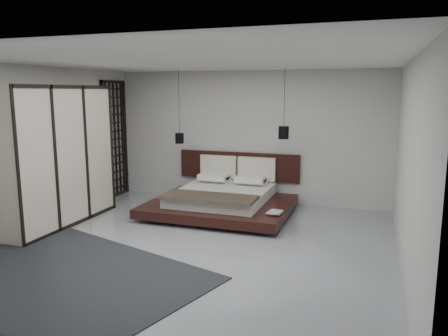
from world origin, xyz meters
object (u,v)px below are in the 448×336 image
at_px(lattice_screen, 115,139).
at_px(pendant_left, 180,138).
at_px(pendant_right, 284,132).
at_px(wardrobe, 58,156).
at_px(rug, 60,277).
at_px(bed, 223,198).

bearing_deg(lattice_screen, pendant_left, -4.29).
relative_size(pendant_left, pendant_right, 1.13).
xyz_separation_m(lattice_screen, pendant_left, (1.65, -0.12, 0.10)).
bearing_deg(wardrobe, rug, -51.70).
bearing_deg(pendant_left, bed, -20.59).
relative_size(lattice_screen, rug, 0.72).
xyz_separation_m(pendant_right, wardrobe, (-3.61, -2.08, -0.34)).
relative_size(bed, pendant_right, 2.00).
height_order(lattice_screen, bed, lattice_screen).
bearing_deg(pendant_left, wardrobe, -123.81).
relative_size(lattice_screen, wardrobe, 1.03).
distance_m(bed, pendant_right, 1.75).
xyz_separation_m(pendant_left, pendant_right, (2.21, 0.00, 0.18)).
distance_m(bed, wardrobe, 3.15).
bearing_deg(pendant_left, rug, -88.04).
relative_size(bed, rug, 0.75).
distance_m(lattice_screen, pendant_right, 3.87).
distance_m(pendant_right, wardrobe, 4.18).
relative_size(wardrobe, rug, 0.70).
height_order(pendant_left, pendant_right, same).
xyz_separation_m(lattice_screen, bed, (2.75, -0.54, -1.02)).
bearing_deg(bed, lattice_screen, 168.92).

